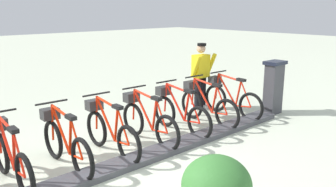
{
  "coord_description": "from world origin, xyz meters",
  "views": [
    {
      "loc": [
        -4.39,
        2.94,
        2.5
      ],
      "look_at": [
        0.5,
        -1.49,
        0.9
      ],
      "focal_mm": 37.95,
      "sensor_mm": 36.0,
      "label": 1
    }
  ],
  "objects_px": {
    "bike_docked_1": "(206,104)",
    "bike_docked_3": "(147,120)",
    "bike_docked_0": "(230,98)",
    "bike_docked_2": "(179,112)",
    "bike_docked_4": "(109,130)",
    "bike_docked_6": "(10,156)",
    "payment_kiosk": "(273,86)",
    "bike_docked_5": "(64,142)",
    "worker_near_rack": "(201,74)"
  },
  "relations": [
    {
      "from": "bike_docked_1",
      "to": "bike_docked_3",
      "type": "relative_size",
      "value": 1.0
    },
    {
      "from": "bike_docked_4",
      "to": "bike_docked_6",
      "type": "distance_m",
      "value": 1.68
    },
    {
      "from": "bike_docked_0",
      "to": "bike_docked_2",
      "type": "height_order",
      "value": "same"
    },
    {
      "from": "bike_docked_0",
      "to": "bike_docked_1",
      "type": "height_order",
      "value": "same"
    },
    {
      "from": "payment_kiosk",
      "to": "bike_docked_5",
      "type": "relative_size",
      "value": 0.74
    },
    {
      "from": "bike_docked_3",
      "to": "bike_docked_0",
      "type": "bearing_deg",
      "value": -90.0
    },
    {
      "from": "bike_docked_4",
      "to": "bike_docked_5",
      "type": "bearing_deg",
      "value": 90.0
    },
    {
      "from": "bike_docked_0",
      "to": "worker_near_rack",
      "type": "height_order",
      "value": "worker_near_rack"
    },
    {
      "from": "payment_kiosk",
      "to": "bike_docked_0",
      "type": "height_order",
      "value": "payment_kiosk"
    },
    {
      "from": "bike_docked_0",
      "to": "bike_docked_3",
      "type": "height_order",
      "value": "same"
    },
    {
      "from": "bike_docked_1",
      "to": "bike_docked_3",
      "type": "xyz_separation_m",
      "value": [
        0.0,
        1.68,
        0.0
      ]
    },
    {
      "from": "bike_docked_1",
      "to": "bike_docked_3",
      "type": "height_order",
      "value": "same"
    },
    {
      "from": "payment_kiosk",
      "to": "bike_docked_1",
      "type": "height_order",
      "value": "payment_kiosk"
    },
    {
      "from": "payment_kiosk",
      "to": "bike_docked_2",
      "type": "xyz_separation_m",
      "value": [
        0.57,
        2.59,
        -0.24
      ]
    },
    {
      "from": "bike_docked_4",
      "to": "bike_docked_6",
      "type": "xyz_separation_m",
      "value": [
        0.0,
        1.68,
        0.0
      ]
    },
    {
      "from": "payment_kiosk",
      "to": "bike_docked_6",
      "type": "height_order",
      "value": "payment_kiosk"
    },
    {
      "from": "bike_docked_2",
      "to": "bike_docked_6",
      "type": "xyz_separation_m",
      "value": [
        0.0,
        3.36,
        0.0
      ]
    },
    {
      "from": "payment_kiosk",
      "to": "bike_docked_3",
      "type": "distance_m",
      "value": 3.48
    },
    {
      "from": "bike_docked_0",
      "to": "payment_kiosk",
      "type": "bearing_deg",
      "value": -122.12
    },
    {
      "from": "bike_docked_5",
      "to": "worker_near_rack",
      "type": "height_order",
      "value": "worker_near_rack"
    },
    {
      "from": "bike_docked_3",
      "to": "bike_docked_2",
      "type": "bearing_deg",
      "value": -90.0
    },
    {
      "from": "bike_docked_2",
      "to": "bike_docked_4",
      "type": "height_order",
      "value": "same"
    },
    {
      "from": "bike_docked_6",
      "to": "bike_docked_2",
      "type": "bearing_deg",
      "value": -90.0
    },
    {
      "from": "bike_docked_0",
      "to": "bike_docked_1",
      "type": "xyz_separation_m",
      "value": [
        0.0,
        0.84,
        0.0
      ]
    },
    {
      "from": "bike_docked_1",
      "to": "bike_docked_2",
      "type": "distance_m",
      "value": 0.84
    },
    {
      "from": "bike_docked_3",
      "to": "bike_docked_5",
      "type": "relative_size",
      "value": 1.0
    },
    {
      "from": "bike_docked_2",
      "to": "bike_docked_3",
      "type": "relative_size",
      "value": 1.0
    },
    {
      "from": "payment_kiosk",
      "to": "bike_docked_3",
      "type": "bearing_deg",
      "value": 80.53
    },
    {
      "from": "bike_docked_3",
      "to": "bike_docked_6",
      "type": "relative_size",
      "value": 1.0
    },
    {
      "from": "payment_kiosk",
      "to": "bike_docked_6",
      "type": "xyz_separation_m",
      "value": [
        0.57,
        5.94,
        -0.24
      ]
    },
    {
      "from": "bike_docked_0",
      "to": "bike_docked_3",
      "type": "bearing_deg",
      "value": 90.0
    },
    {
      "from": "bike_docked_4",
      "to": "worker_near_rack",
      "type": "bearing_deg",
      "value": -75.33
    },
    {
      "from": "bike_docked_1",
      "to": "bike_docked_4",
      "type": "relative_size",
      "value": 1.0
    },
    {
      "from": "payment_kiosk",
      "to": "worker_near_rack",
      "type": "xyz_separation_m",
      "value": [
        1.42,
        1.02,
        0.24
      ]
    },
    {
      "from": "bike_docked_0",
      "to": "bike_docked_1",
      "type": "relative_size",
      "value": 1.0
    },
    {
      "from": "payment_kiosk",
      "to": "bike_docked_5",
      "type": "xyz_separation_m",
      "value": [
        0.57,
        5.11,
        -0.24
      ]
    },
    {
      "from": "bike_docked_1",
      "to": "worker_near_rack",
      "type": "height_order",
      "value": "worker_near_rack"
    },
    {
      "from": "bike_docked_2",
      "to": "worker_near_rack",
      "type": "xyz_separation_m",
      "value": [
        0.85,
        -1.57,
        0.48
      ]
    },
    {
      "from": "bike_docked_2",
      "to": "worker_near_rack",
      "type": "height_order",
      "value": "worker_near_rack"
    },
    {
      "from": "payment_kiosk",
      "to": "bike_docked_1",
      "type": "distance_m",
      "value": 1.86
    },
    {
      "from": "bike_docked_1",
      "to": "bike_docked_2",
      "type": "relative_size",
      "value": 1.0
    },
    {
      "from": "bike_docked_0",
      "to": "bike_docked_2",
      "type": "bearing_deg",
      "value": 90.0
    },
    {
      "from": "bike_docked_6",
      "to": "payment_kiosk",
      "type": "bearing_deg",
      "value": -95.49
    },
    {
      "from": "payment_kiosk",
      "to": "bike_docked_0",
      "type": "relative_size",
      "value": 0.74
    },
    {
      "from": "bike_docked_5",
      "to": "bike_docked_1",
      "type": "bearing_deg",
      "value": -90.0
    },
    {
      "from": "bike_docked_3",
      "to": "bike_docked_6",
      "type": "height_order",
      "value": "same"
    },
    {
      "from": "bike_docked_2",
      "to": "bike_docked_3",
      "type": "bearing_deg",
      "value": 90.0
    },
    {
      "from": "bike_docked_0",
      "to": "worker_near_rack",
      "type": "bearing_deg",
      "value": 7.33
    },
    {
      "from": "bike_docked_2",
      "to": "bike_docked_1",
      "type": "bearing_deg",
      "value": -90.0
    },
    {
      "from": "worker_near_rack",
      "to": "bike_docked_6",
      "type": "bearing_deg",
      "value": 99.8
    }
  ]
}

